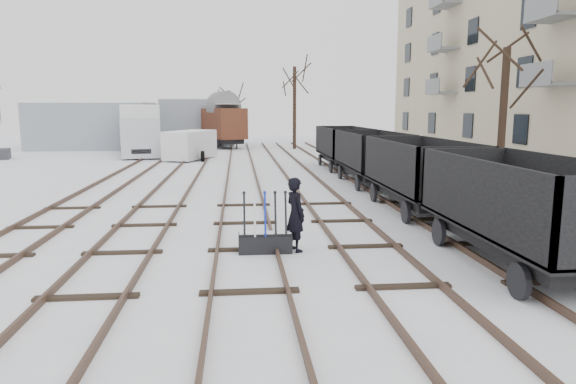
% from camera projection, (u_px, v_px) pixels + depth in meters
% --- Properties ---
extents(ground, '(120.00, 120.00, 0.00)m').
position_uv_depth(ground, '(247.00, 251.00, 12.70)').
color(ground, white).
rests_on(ground, ground).
extents(tracks, '(13.90, 52.00, 0.16)m').
position_uv_depth(tracks, '(242.00, 177.00, 26.12)').
color(tracks, black).
rests_on(tracks, ground).
extents(shed_left, '(10.00, 8.00, 4.10)m').
position_uv_depth(shed_left, '(96.00, 125.00, 46.49)').
color(shed_left, gray).
rests_on(shed_left, ground).
extents(shed_right, '(7.00, 6.00, 4.50)m').
position_uv_depth(shed_right, '(199.00, 122.00, 51.25)').
color(shed_right, gray).
rests_on(shed_right, ground).
extents(ground_frame, '(1.30, 0.43, 1.49)m').
position_uv_depth(ground_frame, '(265.00, 241.00, 12.47)').
color(ground_frame, black).
rests_on(ground_frame, ground).
extents(worker, '(0.66, 0.78, 1.83)m').
position_uv_depth(worker, '(295.00, 214.00, 12.54)').
color(worker, black).
rests_on(worker, ground).
extents(freight_wagon_a, '(2.37, 5.93, 2.42)m').
position_uv_depth(freight_wagon_a, '(521.00, 226.00, 11.27)').
color(freight_wagon_a, black).
rests_on(freight_wagon_a, ground).
extents(freight_wagon_b, '(2.37, 5.93, 2.42)m').
position_uv_depth(freight_wagon_b, '(419.00, 184.00, 17.56)').
color(freight_wagon_b, black).
rests_on(freight_wagon_b, ground).
extents(freight_wagon_c, '(2.37, 5.93, 2.42)m').
position_uv_depth(freight_wagon_c, '(371.00, 164.00, 23.85)').
color(freight_wagon_c, black).
rests_on(freight_wagon_c, ground).
extents(freight_wagon_d, '(2.37, 5.93, 2.42)m').
position_uv_depth(freight_wagon_d, '(343.00, 153.00, 30.14)').
color(freight_wagon_d, black).
rests_on(freight_wagon_d, ground).
extents(box_van_wagon, '(4.50, 5.79, 3.93)m').
position_uv_depth(box_van_wagon, '(224.00, 122.00, 46.02)').
color(box_van_wagon, black).
rests_on(box_van_wagon, ground).
extents(lorry, '(3.69, 8.64, 3.79)m').
position_uv_depth(lorry, '(141.00, 129.00, 38.73)').
color(lorry, black).
rests_on(lorry, ground).
extents(panel_van, '(3.52, 4.95, 2.01)m').
position_uv_depth(panel_van, '(190.00, 145.00, 35.45)').
color(panel_van, silver).
rests_on(panel_van, ground).
extents(tree_near, '(0.30, 0.30, 5.81)m').
position_uv_depth(tree_near, '(502.00, 124.00, 20.08)').
color(tree_near, black).
rests_on(tree_near, ground).
extents(tree_far_left, '(0.30, 0.30, 5.23)m').
position_uv_depth(tree_far_left, '(229.00, 118.00, 49.30)').
color(tree_far_left, black).
rests_on(tree_far_left, ground).
extents(tree_far_right, '(0.30, 0.30, 7.12)m').
position_uv_depth(tree_far_right, '(294.00, 108.00, 44.86)').
color(tree_far_right, black).
rests_on(tree_far_right, ground).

